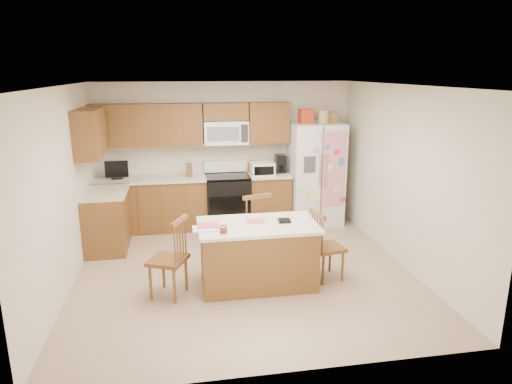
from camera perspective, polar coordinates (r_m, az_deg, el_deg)
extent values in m
plane|color=#9D8567|center=(6.41, -1.54, -9.78)|extent=(4.50, 4.50, 0.00)
cube|color=beige|center=(8.19, -3.90, 4.85)|extent=(4.50, 0.10, 2.50)
cube|color=beige|center=(3.89, 3.20, -6.73)|extent=(4.50, 0.10, 2.50)
cube|color=beige|center=(6.11, -22.99, 0.17)|extent=(0.10, 4.50, 2.50)
cube|color=beige|center=(6.69, 17.82, 1.87)|extent=(0.10, 4.50, 2.50)
cube|color=white|center=(5.83, -1.71, 13.15)|extent=(4.50, 4.50, 0.04)
cube|color=brown|center=(8.05, -12.92, -1.60)|extent=(1.87, 0.60, 0.88)
cube|color=brown|center=(8.19, 1.58, -0.94)|extent=(0.72, 0.60, 0.88)
cube|color=brown|center=(7.38, -18.13, -3.50)|extent=(0.60, 0.95, 0.88)
cube|color=beige|center=(7.92, -13.11, 1.57)|extent=(1.87, 0.64, 0.04)
cube|color=beige|center=(8.06, 1.62, 2.19)|extent=(0.72, 0.64, 0.04)
cube|color=beige|center=(7.25, -18.34, -0.05)|extent=(0.64, 0.95, 0.04)
cube|color=brown|center=(7.92, -13.52, 8.15)|extent=(1.85, 0.33, 0.70)
cube|color=brown|center=(8.06, 1.53, 8.67)|extent=(0.70, 0.33, 0.70)
cube|color=brown|center=(7.92, -3.87, 10.02)|extent=(0.76, 0.33, 0.29)
cube|color=brown|center=(7.11, -20.10, 6.92)|extent=(0.33, 0.95, 0.70)
cube|color=brown|center=(7.81, -17.84, 7.76)|extent=(0.02, 0.01, 0.66)
cube|color=brown|center=(7.82, -17.30, -2.41)|extent=(0.02, 0.01, 0.84)
cube|color=brown|center=(7.76, -14.89, 7.94)|extent=(0.02, 0.01, 0.66)
cube|color=brown|center=(7.77, -14.38, -2.29)|extent=(0.02, 0.01, 0.84)
cube|color=brown|center=(7.74, -11.91, 8.09)|extent=(0.02, 0.01, 0.66)
cube|color=brown|center=(7.75, -11.43, -2.17)|extent=(0.02, 0.01, 0.84)
cube|color=brown|center=(7.73, -8.92, 8.23)|extent=(0.01, 0.01, 0.66)
cube|color=brown|center=(7.74, -8.48, -2.04)|extent=(0.01, 0.01, 0.84)
cube|color=brown|center=(7.88, 1.41, 8.53)|extent=(0.01, 0.01, 0.66)
cube|color=brown|center=(7.89, 1.73, -1.55)|extent=(0.01, 0.01, 0.84)
cube|color=white|center=(7.94, -3.80, 7.46)|extent=(0.76, 0.38, 0.40)
cube|color=slate|center=(7.74, -4.09, 7.26)|extent=(0.54, 0.01, 0.24)
cube|color=#262626|center=(7.78, -1.43, 7.33)|extent=(0.12, 0.01, 0.30)
cube|color=brown|center=(7.89, -8.34, 2.72)|extent=(0.10, 0.14, 0.22)
cube|color=black|center=(8.00, -16.94, 1.64)|extent=(0.18, 0.12, 0.02)
cube|color=black|center=(7.96, -17.03, 2.76)|extent=(0.38, 0.03, 0.28)
cube|color=#CF7700|center=(8.10, 0.39, 3.04)|extent=(0.35, 0.22, 0.18)
cube|color=white|center=(7.87, 0.83, 2.88)|extent=(0.40, 0.28, 0.23)
cube|color=black|center=(7.74, 1.02, 2.67)|extent=(0.34, 0.01, 0.15)
cube|color=black|center=(8.13, 3.07, 3.57)|extent=(0.18, 0.22, 0.32)
cylinder|color=black|center=(8.08, 3.17, 2.99)|extent=(0.12, 0.12, 0.12)
cube|color=black|center=(8.06, -3.56, -1.22)|extent=(0.76, 0.64, 0.88)
cube|color=black|center=(7.76, -3.29, -2.03)|extent=(0.68, 0.01, 0.42)
cube|color=black|center=(7.94, -3.61, 2.00)|extent=(0.76, 0.64, 0.03)
cube|color=white|center=(8.17, -3.83, 3.26)|extent=(0.76, 0.10, 0.20)
cube|color=white|center=(8.21, 7.40, 2.29)|extent=(0.90, 0.75, 1.80)
cube|color=#4C4C4C|center=(7.85, 8.22, 1.68)|extent=(0.02, 0.01, 1.75)
cube|color=silver|center=(7.78, 7.96, 2.70)|extent=(0.02, 0.03, 0.55)
cube|color=silver|center=(7.81, 8.66, 2.73)|extent=(0.02, 0.03, 0.55)
cube|color=#3F3F44|center=(7.73, 6.73, 3.43)|extent=(0.20, 0.01, 0.28)
cube|color=#D84C59|center=(7.88, 9.64, 2.79)|extent=(0.42, 0.01, 1.30)
cube|color=#B23414|center=(7.99, 6.26, 9.40)|extent=(0.22, 0.22, 0.24)
cylinder|color=tan|center=(8.03, 8.44, 9.28)|extent=(0.18, 0.18, 0.22)
cube|color=#987445|center=(8.21, 9.36, 9.23)|extent=(0.18, 0.20, 0.18)
cube|color=brown|center=(5.89, 0.20, -7.96)|extent=(1.42, 0.80, 0.78)
cube|color=beige|center=(5.74, 0.21, -4.19)|extent=(1.50, 0.88, 0.04)
cylinder|color=#B23414|center=(5.43, -4.07, -4.82)|extent=(0.08, 0.08, 0.06)
cylinder|color=white|center=(5.43, -4.08, -4.67)|extent=(0.09, 0.09, 0.09)
cube|color=pink|center=(5.80, -0.08, -3.42)|extent=(0.20, 0.15, 0.07)
cube|color=black|center=(5.80, 3.54, -3.59)|extent=(0.15, 0.12, 0.04)
cube|color=white|center=(5.58, -6.41, -4.57)|extent=(0.30, 0.24, 0.01)
cube|color=#D84C4C|center=(5.65, -6.06, -4.15)|extent=(0.26, 0.20, 0.01)
cylinder|color=white|center=(5.49, -2.13, -4.84)|extent=(0.14, 0.05, 0.01)
cube|color=brown|center=(5.68, -10.98, -8.34)|extent=(0.55, 0.56, 0.05)
cylinder|color=brown|center=(5.98, -11.50, -9.65)|extent=(0.04, 0.04, 0.44)
cylinder|color=brown|center=(5.70, -13.05, -11.03)|extent=(0.04, 0.04, 0.44)
cylinder|color=brown|center=(5.86, -8.74, -10.06)|extent=(0.04, 0.04, 0.44)
cylinder|color=brown|center=(5.58, -10.18, -11.50)|extent=(0.04, 0.04, 0.44)
cylinder|color=brown|center=(5.64, -8.83, -5.47)|extent=(0.02, 0.02, 0.49)
cylinder|color=brown|center=(5.58, -9.14, -5.74)|extent=(0.02, 0.02, 0.49)
cylinder|color=brown|center=(5.51, -9.47, -6.01)|extent=(0.02, 0.02, 0.49)
cylinder|color=brown|center=(5.44, -9.80, -6.29)|extent=(0.02, 0.02, 0.49)
cylinder|color=brown|center=(5.38, -10.13, -6.57)|extent=(0.02, 0.02, 0.49)
cube|color=brown|center=(5.43, -9.58, -3.57)|extent=(0.21, 0.39, 0.05)
cube|color=brown|center=(6.53, -0.51, -4.73)|extent=(0.55, 0.53, 0.05)
cylinder|color=brown|center=(6.83, 0.32, -6.08)|extent=(0.04, 0.04, 0.46)
cylinder|color=brown|center=(6.69, -2.52, -6.55)|extent=(0.04, 0.04, 0.46)
cylinder|color=brown|center=(6.56, 1.54, -6.99)|extent=(0.04, 0.04, 0.46)
cylinder|color=brown|center=(6.42, -1.40, -7.51)|extent=(0.04, 0.04, 0.46)
cylinder|color=brown|center=(6.35, 1.49, -2.65)|extent=(0.02, 0.02, 0.52)
cylinder|color=brown|center=(6.32, 0.83, -2.75)|extent=(0.02, 0.02, 0.52)
cylinder|color=brown|center=(6.29, 0.17, -2.84)|extent=(0.02, 0.02, 0.52)
cylinder|color=brown|center=(6.25, -0.49, -2.94)|extent=(0.02, 0.02, 0.52)
cylinder|color=brown|center=(6.22, -1.17, -3.03)|extent=(0.02, 0.02, 0.52)
cube|color=brown|center=(6.21, 0.17, -0.58)|extent=(0.43, 0.15, 0.05)
cube|color=brown|center=(6.11, 8.91, -6.87)|extent=(0.45, 0.47, 0.04)
cylinder|color=brown|center=(6.13, 10.77, -9.15)|extent=(0.03, 0.03, 0.41)
cylinder|color=brown|center=(6.39, 9.24, -8.06)|extent=(0.03, 0.03, 0.41)
cylinder|color=brown|center=(6.00, 8.38, -9.61)|extent=(0.03, 0.03, 0.41)
cylinder|color=brown|center=(6.26, 6.93, -8.47)|extent=(0.03, 0.03, 0.41)
cylinder|color=brown|center=(5.83, 8.30, -5.32)|extent=(0.02, 0.02, 0.46)
cylinder|color=brown|center=(5.88, 7.97, -5.09)|extent=(0.02, 0.02, 0.46)
cylinder|color=brown|center=(5.94, 7.63, -4.87)|extent=(0.02, 0.02, 0.46)
cylinder|color=brown|center=(6.00, 7.31, -4.66)|extent=(0.02, 0.02, 0.46)
cylinder|color=brown|center=(6.06, 6.99, -4.45)|extent=(0.02, 0.02, 0.46)
cube|color=brown|center=(5.87, 7.71, -2.76)|extent=(0.11, 0.38, 0.05)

